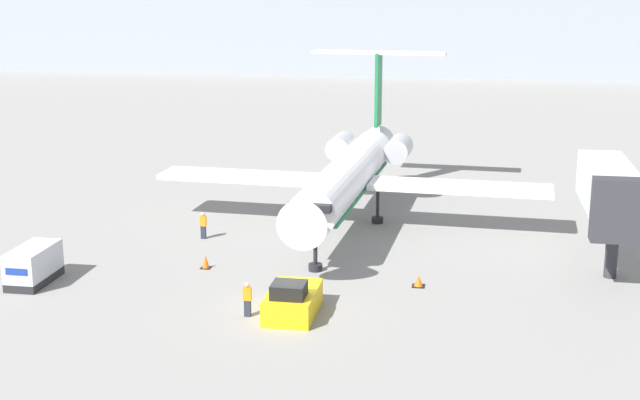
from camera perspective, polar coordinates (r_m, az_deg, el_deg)
name	(u,v)px	position (r m, az deg, el deg)	size (l,w,h in m)	color
ground_plane	(287,316)	(44.45, -2.15, -7.42)	(600.00, 600.00, 0.00)	gray
terminal_building	(426,30)	(160.96, 6.80, 10.77)	(180.00, 16.80, 15.34)	#8C939E
airplane_main	(351,171)	(60.20, 1.99, 1.86)	(26.81, 26.38, 10.79)	white
pushback_tug	(293,301)	(44.39, -1.77, -6.45)	(2.34, 4.25, 1.93)	yellow
luggage_cart	(34,265)	(51.23, -17.86, -3.99)	(1.75, 3.74, 2.04)	#232326
worker_near_tug	(247,299)	(44.19, -4.67, -6.31)	(0.40, 0.25, 1.77)	#232838
worker_by_wing	(203,225)	(57.55, -7.49, -1.58)	(0.40, 0.25, 1.75)	#232838
traffic_cone_left	(206,262)	(51.83, -7.33, -3.94)	(0.57, 0.57, 0.81)	black
traffic_cone_right	(418,281)	(48.73, 6.32, -5.18)	(0.68, 0.68, 0.63)	black
jet_bridge	(611,192)	(53.24, 18.12, 0.49)	(3.20, 10.80, 6.19)	#2D2D33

